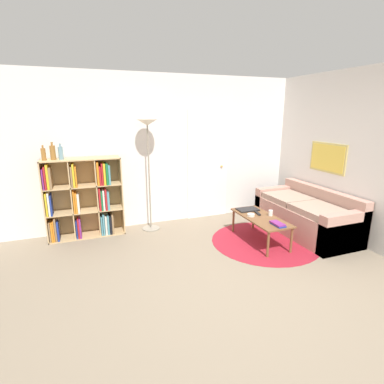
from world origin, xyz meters
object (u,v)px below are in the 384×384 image
object	(u,v)px
bottle_left	(43,154)
bookshelf	(84,199)
floor_lamp	(148,138)
laptop	(248,209)
bottle_right	(61,153)
cup	(271,213)
bowl	(251,215)
coffee_table	(261,219)
bottle_middle	(53,152)
couch	(307,216)

from	to	relation	value
bottle_left	bookshelf	bearing A→B (deg)	2.37
floor_lamp	laptop	xyz separation A→B (m)	(1.46, -0.75, -1.15)
laptop	bottle_right	xyz separation A→B (m)	(-2.77, 0.81, 0.96)
laptop	cup	world-z (taller)	cup
bottle_left	bowl	bearing A→B (deg)	-20.99
floor_lamp	bowl	bearing A→B (deg)	-37.67
bottle_right	laptop	bearing A→B (deg)	-16.35
laptop	bookshelf	bearing A→B (deg)	161.38
coffee_table	bowl	world-z (taller)	bowl
bottle_left	laptop	bearing A→B (deg)	-15.37
bottle_right	bottle_left	bearing A→B (deg)	176.71
bottle_middle	bottle_right	xyz separation A→B (m)	(0.11, -0.02, -0.01)
cup	bottle_middle	bearing A→B (deg)	158.51
floor_lamp	bottle_middle	size ratio (longest dim) A/B	7.01
coffee_table	bottle_left	xyz separation A→B (m)	(-3.02, 1.19, 1.01)
floor_lamp	bowl	xyz separation A→B (m)	(1.35, -1.04, -1.14)
laptop	bottle_middle	xyz separation A→B (m)	(-2.88, 0.83, 0.97)
floor_lamp	laptop	world-z (taller)	floor_lamp
bottle_right	bowl	bearing A→B (deg)	-22.42
laptop	bottle_right	bearing A→B (deg)	163.65
bottle_right	cup	bearing A→B (deg)	-21.86
cup	bottle_middle	size ratio (longest dim) A/B	0.34
bowl	bottle_right	xyz separation A→B (m)	(-2.66, 1.10, 0.95)
coffee_table	bottle_right	distance (m)	3.19
coffee_table	cup	world-z (taller)	cup
bottle_left	bottle_right	bearing A→B (deg)	-3.29
cup	coffee_table	bearing A→B (deg)	177.08
floor_lamp	laptop	distance (m)	2.00
cup	bottle_right	world-z (taller)	bottle_right
coffee_table	bottle_middle	bearing A→B (deg)	157.53
bottle_left	cup	bearing A→B (deg)	-20.60
bottle_right	floor_lamp	bearing A→B (deg)	-2.53
laptop	bottle_left	world-z (taller)	bottle_left
bookshelf	floor_lamp	size ratio (longest dim) A/B	0.69
bottle_left	bottle_middle	distance (m)	0.13
couch	bottle_left	bearing A→B (deg)	164.13
bottle_left	bottle_middle	xyz separation A→B (m)	(0.13, 0.01, 0.02)
floor_lamp	coffee_table	xyz separation A→B (m)	(1.47, -1.12, -1.20)
cup	bowl	bearing A→B (deg)	163.36
bookshelf	laptop	distance (m)	2.66
bookshelf	coffee_table	size ratio (longest dim) A/B	1.18
floor_lamp	cup	bearing A→B (deg)	-34.47
floor_lamp	bookshelf	bearing A→B (deg)	175.02
bottle_middle	floor_lamp	bearing A→B (deg)	-3.16
cup	laptop	bearing A→B (deg)	116.42
floor_lamp	bottle_right	world-z (taller)	floor_lamp
couch	laptop	size ratio (longest dim) A/B	5.10
couch	cup	distance (m)	0.81
bookshelf	couch	world-z (taller)	bookshelf
bookshelf	bowl	xyz separation A→B (m)	(2.40, -1.13, -0.21)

